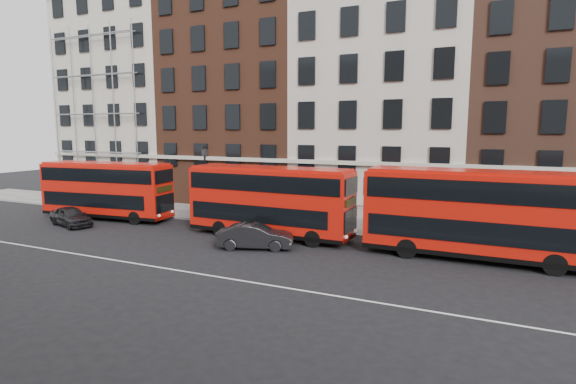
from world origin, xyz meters
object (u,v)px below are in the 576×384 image
at_px(bus_c, 474,212).
at_px(car_rear, 71,216).
at_px(bus_a, 106,189).
at_px(bus_b, 269,200).
at_px(car_front, 255,236).

xyz_separation_m(bus_c, car_rear, (-25.50, -2.86, -1.79)).
distance_m(bus_a, bus_c, 25.13).
bearing_deg(bus_b, car_rear, -167.55).
xyz_separation_m(bus_b, bus_c, (11.62, -0.00, 0.13)).
bearing_deg(bus_a, bus_c, -6.03).
xyz_separation_m(bus_a, car_front, (14.02, -2.74, -1.55)).
relative_size(bus_a, bus_b, 0.98).
bearing_deg(bus_c, car_front, -165.81).
relative_size(bus_b, bus_c, 0.95).
height_order(bus_b, bus_c, bus_c).
relative_size(bus_c, car_front, 2.58).
height_order(bus_a, bus_b, bus_b).
relative_size(bus_b, car_rear, 2.64).
bearing_deg(car_front, bus_a, 59.45).
bearing_deg(bus_c, bus_b, -179.71).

